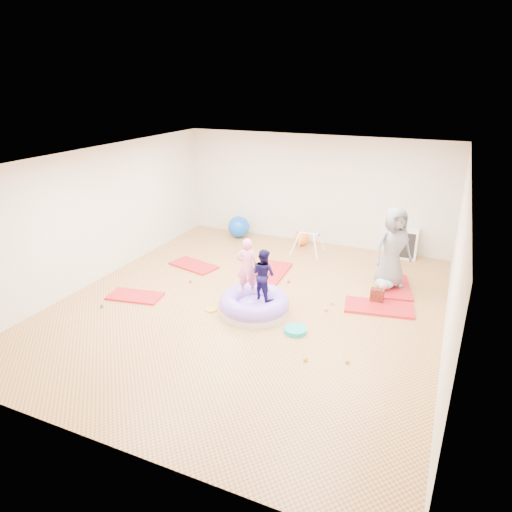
% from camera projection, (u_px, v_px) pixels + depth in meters
% --- Properties ---
extents(room, '(7.01, 8.01, 2.81)m').
position_uv_depth(room, '(249.00, 236.00, 8.33)').
color(room, tan).
rests_on(room, ground).
extents(gym_mat_front_left, '(1.14, 0.71, 0.04)m').
position_uv_depth(gym_mat_front_left, '(135.00, 296.00, 9.13)').
color(gym_mat_front_left, red).
rests_on(gym_mat_front_left, ground).
extents(gym_mat_mid_left, '(1.23, 0.82, 0.05)m').
position_uv_depth(gym_mat_mid_left, '(194.00, 265.00, 10.62)').
color(gym_mat_mid_left, red).
rests_on(gym_mat_mid_left, ground).
extents(gym_mat_center_back, '(0.74, 1.36, 0.05)m').
position_uv_depth(gym_mat_center_back, '(270.00, 273.00, 10.22)').
color(gym_mat_center_back, red).
rests_on(gym_mat_center_back, ground).
extents(gym_mat_right, '(1.36, 0.85, 0.05)m').
position_uv_depth(gym_mat_right, '(379.00, 307.00, 8.67)').
color(gym_mat_right, red).
rests_on(gym_mat_right, ground).
extents(gym_mat_rear_right, '(0.90, 1.36, 0.05)m').
position_uv_depth(gym_mat_rear_right, '(394.00, 287.00, 9.52)').
color(gym_mat_rear_right, red).
rests_on(gym_mat_rear_right, ground).
extents(inflatable_cushion, '(1.32, 1.32, 0.42)m').
position_uv_depth(inflatable_cushion, '(254.00, 304.00, 8.49)').
color(inflatable_cushion, silver).
rests_on(inflatable_cushion, ground).
extents(child_pink, '(0.47, 0.39, 1.10)m').
position_uv_depth(child_pink, '(247.00, 264.00, 8.31)').
color(child_pink, pink).
rests_on(child_pink, inflatable_cushion).
extents(child_navy, '(0.56, 0.50, 0.95)m').
position_uv_depth(child_navy, '(263.00, 272.00, 8.16)').
color(child_navy, '#100B34').
rests_on(child_navy, inflatable_cushion).
extents(adult_caregiver, '(0.97, 0.94, 1.67)m').
position_uv_depth(adult_caregiver, '(393.00, 248.00, 9.24)').
color(adult_caregiver, slate).
rests_on(adult_caregiver, gym_mat_rear_right).
extents(infant, '(0.37, 0.38, 0.22)m').
position_uv_depth(infant, '(384.00, 284.00, 9.33)').
color(infant, '#84BED8').
rests_on(infant, gym_mat_rear_right).
extents(ball_pit_balls, '(4.79, 2.70, 0.07)m').
position_uv_depth(ball_pit_balls, '(251.00, 308.00, 8.62)').
color(ball_pit_balls, red).
rests_on(ball_pit_balls, ground).
extents(exercise_ball_blue, '(0.59, 0.59, 0.59)m').
position_uv_depth(exercise_ball_blue, '(239.00, 227.00, 12.48)').
color(exercise_ball_blue, blue).
rests_on(exercise_ball_blue, ground).
extents(exercise_ball_orange, '(0.39, 0.39, 0.39)m').
position_uv_depth(exercise_ball_orange, '(302.00, 238.00, 11.90)').
color(exercise_ball_orange, orange).
rests_on(exercise_ball_orange, ground).
extents(infant_play_gym, '(0.74, 0.70, 0.56)m').
position_uv_depth(infant_play_gym, '(308.00, 240.00, 11.23)').
color(infant_play_gym, white).
rests_on(infant_play_gym, ground).
extents(cube_shelf, '(0.72, 0.36, 0.72)m').
position_uv_depth(cube_shelf, '(402.00, 243.00, 11.07)').
color(cube_shelf, white).
rests_on(cube_shelf, ground).
extents(balance_disc, '(0.39, 0.39, 0.09)m').
position_uv_depth(balance_disc, '(295.00, 330.00, 7.85)').
color(balance_disc, '#18AAAD').
rests_on(balance_disc, ground).
extents(backpack, '(0.26, 0.17, 0.30)m').
position_uv_depth(backpack, '(377.00, 296.00, 8.85)').
color(backpack, '#9C331F').
rests_on(backpack, ground).
extents(yellow_toy, '(0.22, 0.22, 0.03)m').
position_uv_depth(yellow_toy, '(211.00, 310.00, 8.61)').
color(yellow_toy, gold).
rests_on(yellow_toy, ground).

